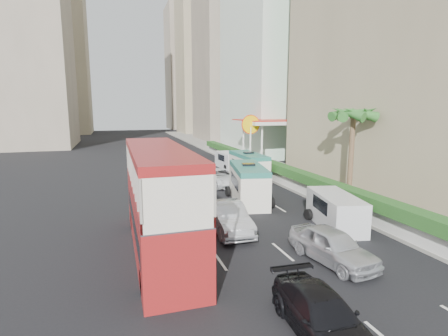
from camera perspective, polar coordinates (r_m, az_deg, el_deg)
name	(u,v)px	position (r m, az deg, el deg)	size (l,w,h in m)	color
ground_plane	(272,237)	(19.44, 7.90, -11.04)	(200.00, 200.00, 0.00)	black
double_decker_bus	(159,200)	(17.07, -10.52, -5.14)	(2.50, 11.00, 5.06)	maroon
car_silver_lane_a	(228,231)	(20.04, 0.67, -10.29)	(1.74, 5.00, 1.65)	silver
car_silver_lane_b	(331,262)	(17.06, 17.13, -14.43)	(1.84, 4.57, 1.56)	silver
car_black	(321,335)	(12.21, 15.56, -24.81)	(1.86, 4.58, 1.33)	black
van_asset	(220,185)	(31.57, -0.62, -2.84)	(2.46, 5.33, 1.48)	silver
minibus_near	(248,184)	(25.85, 3.98, -2.58)	(2.06, 6.17, 2.73)	silver
minibus_far	(248,167)	(33.44, 4.01, 0.14)	(1.98, 5.94, 2.63)	silver
panel_van_near	(335,211)	(21.59, 17.71, -6.64)	(1.90, 4.76, 1.90)	silver
panel_van_far	(228,160)	(40.64, 0.71, 1.26)	(1.79, 4.46, 1.79)	silver
sidewalk	(253,162)	(45.21, 4.78, 1.06)	(6.00, 120.00, 0.18)	#99968C
kerb_wall	(269,173)	(34.06, 7.38, -0.83)	(0.30, 44.00, 1.00)	silver
hedge	(269,164)	(33.92, 7.41, 0.59)	(1.10, 44.00, 0.70)	#2D6626
palm_tree	(351,159)	(25.96, 20.01, 1.42)	(0.36, 0.36, 6.40)	brown
shell_station	(267,142)	(43.46, 7.05, 4.21)	(6.50, 8.00, 5.50)	silver
tower_mid	(236,22)	(80.83, 1.95, 22.66)	(16.00, 16.00, 50.00)	gray
tower_far_a	(204,53)	(102.62, -3.27, 18.17)	(14.00, 14.00, 44.00)	tan
tower_far_b	(188,69)	(123.65, -5.84, 15.75)	(14.00, 14.00, 40.00)	gray
tower_left_b	(55,47)	(108.55, -25.85, 17.32)	(16.00, 16.00, 46.00)	tan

